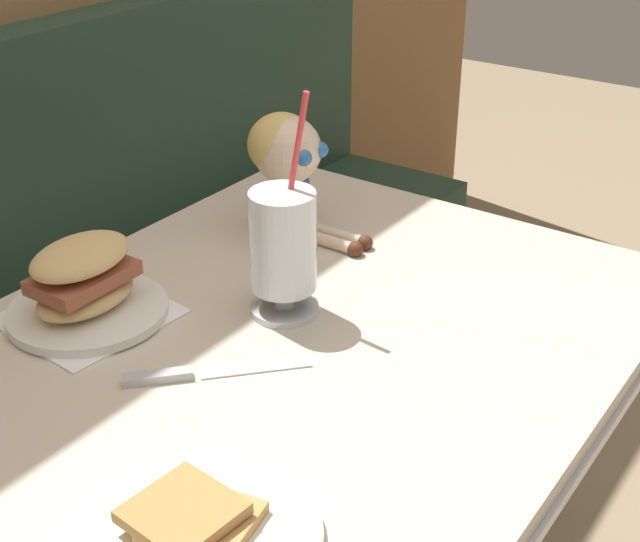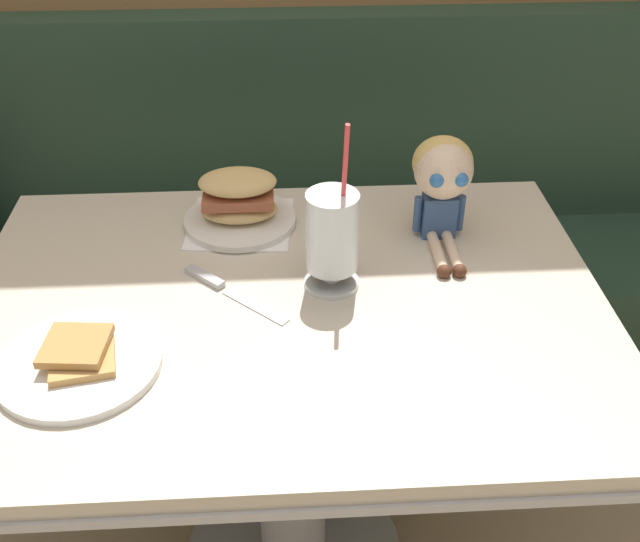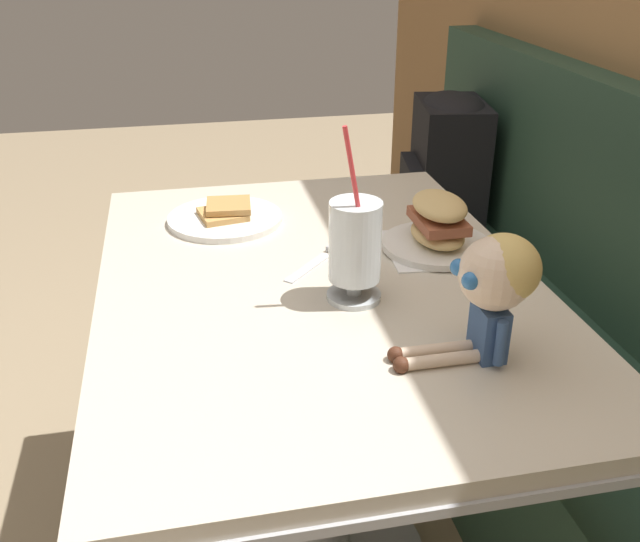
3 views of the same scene
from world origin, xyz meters
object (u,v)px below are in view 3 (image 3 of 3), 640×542
Objects in this scene: butter_knife at (332,249)px; backpack at (447,156)px; toast_plate at (225,217)px; milkshake_glass at (355,246)px; sandwich_plate at (438,228)px; seated_doll at (495,280)px.

butter_knife is 0.97m from backpack.
butter_knife is at bearing 44.38° from toast_plate.
milkshake_glass is (0.40, 0.19, 0.09)m from toast_plate.
butter_knife is (-0.20, 0.00, -0.10)m from milkshake_glass.
butter_knife is at bearing 178.73° from milkshake_glass.
toast_plate is 0.62× the size of backpack.
sandwich_plate is 0.54× the size of backpack.
sandwich_plate is 0.90m from backpack.
milkshake_glass reaches higher than toast_plate.
milkshake_glass is 1.45× the size of seated_doll.
toast_plate is 1.15× the size of seated_doll.
backpack is (-1.21, 0.40, -0.21)m from seated_doll.
milkshake_glass is at bearing -1.27° from butter_knife.
butter_knife is at bearing -34.92° from backpack.
seated_doll is at bearing -18.50° from backpack.
toast_plate is 1.14× the size of sandwich_plate.
seated_doll is (0.61, 0.34, 0.12)m from toast_plate.
sandwich_plate is at bearing 127.90° from milkshake_glass.
sandwich_plate is at bearing -22.65° from backpack.
milkshake_glass is 1.43× the size of sandwich_plate.
milkshake_glass is 0.28m from sandwich_plate.
seated_doll is (0.41, 0.15, 0.12)m from butter_knife.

